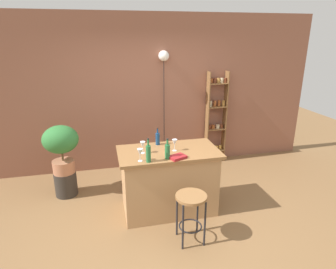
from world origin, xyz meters
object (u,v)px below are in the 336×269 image
Objects in this scene: bottle_olive_oil at (158,138)px; wine_glass_left at (143,145)px; potted_plant at (61,144)px; pendant_globe_light at (164,58)px; wine_glass_right at (140,152)px; wine_glass_center at (175,143)px; cookbook at (178,157)px; plant_stool at (66,183)px; bar_stool at (191,206)px; bottle_vinegar at (167,151)px; bottle_soda_blue at (148,153)px; spice_shelf at (216,116)px.

wine_glass_left is (-0.26, -0.27, 0.02)m from bottle_olive_oil.
pendant_globe_light is (1.76, 0.77, 1.17)m from potted_plant.
pendant_globe_light reaches higher than wine_glass_right.
wine_glass_left is at bearing -112.24° from pendant_globe_light.
cookbook is at bearing -95.78° from wine_glass_center.
wine_glass_center is (0.43, -0.01, 0.00)m from wine_glass_left.
plant_stool is at bearing -90.00° from potted_plant.
pendant_globe_light is (0.22, 1.82, 1.09)m from cookbook.
bar_stool is 1.62× the size of plant_stool.
bottle_soda_blue reaches higher than bottle_vinegar.
potted_plant is 3.03× the size of bottle_olive_oil.
bottle_vinegar is 0.52m from bottle_olive_oil.
bottle_olive_oil reaches higher than plant_stool.
spice_shelf is at bearing 41.28° from bottle_olive_oil.
bottle_vinegar is 0.35m from wine_glass_right.
bar_stool is 0.29× the size of pendant_globe_light.
wine_glass_center is (1.57, -0.79, 0.84)m from plant_stool.
cookbook is (0.48, -0.02, -0.10)m from wine_glass_right.
bottle_olive_oil is at bearing -106.44° from pendant_globe_light.
potted_plant is (0.00, 0.00, 0.67)m from plant_stool.
plant_stool is 1.26× the size of bottle_soda_blue.
bar_stool is 0.35× the size of spice_shelf.
pendant_globe_light is at bearing 177.49° from spice_shelf.
wine_glass_center is at bearing 56.98° from bottle_vinegar.
wine_glass_left is at bearing -34.41° from potted_plant.
bottle_vinegar is 0.26m from bottle_soda_blue.
wine_glass_left reaches higher than cookbook.
potted_plant is 2.25m from pendant_globe_light.
pendant_globe_light is at bearing 23.58° from plant_stool.
potted_plant is 0.35× the size of pendant_globe_light.
wine_glass_center is (-1.22, -1.51, 0.11)m from spice_shelf.
plant_stool is 1.70m from wine_glass_right.
cookbook is (-0.03, -0.26, -0.10)m from wine_glass_center.
bottle_soda_blue is at bearing -169.46° from bottle_vinegar.
cookbook is at bearing -33.60° from wine_glass_left.
spice_shelf is at bearing 42.20° from wine_glass_left.
potted_plant is 2.45× the size of bottle_soda_blue.
bar_stool is 2.51× the size of bottle_olive_oil.
pendant_globe_light reaches higher than bottle_soda_blue.
spice_shelf is 10.88× the size of wine_glass_right.
bottle_vinegar is 0.16m from cookbook.
wine_glass_left reaches higher than bar_stool.
pendant_globe_light is at bearing 85.60° from bar_stool.
bottle_olive_oil is at bearing 68.02° from bottle_soda_blue.
bottle_vinegar is 1.08× the size of bottle_olive_oil.
bottle_soda_blue reaches higher than wine_glass_center.
bottle_vinegar is at bearing 10.54° from bottle_soda_blue.
bottle_olive_oil reaches higher than potted_plant.
bar_stool is 2.75m from pendant_globe_light.
spice_shelf is 10.88× the size of wine_glass_center.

